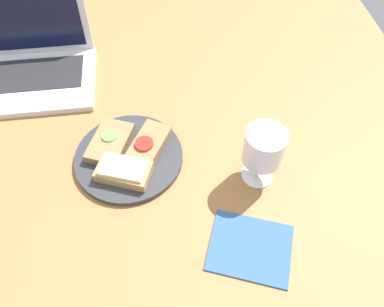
% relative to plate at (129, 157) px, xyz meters
% --- Properties ---
extents(wooden_table, '(1.40, 1.40, 0.03)m').
position_rel_plate_xyz_m(wooden_table, '(0.05, -0.03, -0.02)').
color(wooden_table, '#9E6B3D').
rests_on(wooden_table, ground).
extents(plate, '(0.24, 0.24, 0.01)m').
position_rel_plate_xyz_m(plate, '(0.00, 0.00, 0.00)').
color(plate, '#333338').
rests_on(plate, wooden_table).
extents(sandwich_with_tomato, '(0.11, 0.13, 0.03)m').
position_rel_plate_xyz_m(sandwich_with_tomato, '(0.05, 0.02, 0.02)').
color(sandwich_with_tomato, '#937047').
rests_on(sandwich_with_tomato, plate).
extents(sandwich_with_cucumber, '(0.11, 0.13, 0.03)m').
position_rel_plate_xyz_m(sandwich_with_cucumber, '(-0.04, 0.03, 0.02)').
color(sandwich_with_cucumber, '#937047').
rests_on(sandwich_with_cucumber, plate).
extents(sandwich_with_cheese, '(0.13, 0.10, 0.03)m').
position_rel_plate_xyz_m(sandwich_with_cheese, '(-0.01, -0.05, 0.02)').
color(sandwich_with_cheese, '#A88456').
rests_on(sandwich_with_cheese, plate).
extents(wine_glass, '(0.08, 0.08, 0.14)m').
position_rel_plate_xyz_m(wine_glass, '(0.27, -0.08, 0.09)').
color(wine_glass, white).
rests_on(wine_glass, wooden_table).
extents(laptop, '(0.34, 0.26, 0.20)m').
position_rel_plate_xyz_m(laptop, '(-0.25, 0.30, 0.03)').
color(laptop, silver).
rests_on(laptop, wooden_table).
extents(napkin, '(0.19, 0.17, 0.00)m').
position_rel_plate_xyz_m(napkin, '(0.22, -0.23, -0.00)').
color(napkin, '#33598C').
rests_on(napkin, wooden_table).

